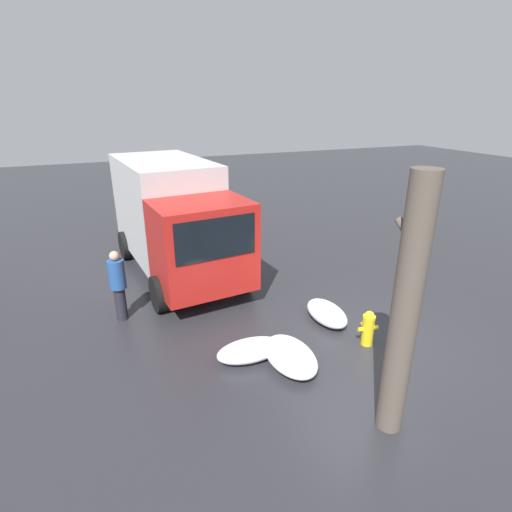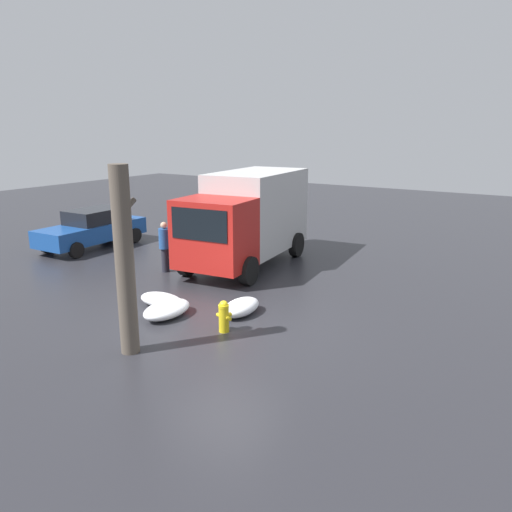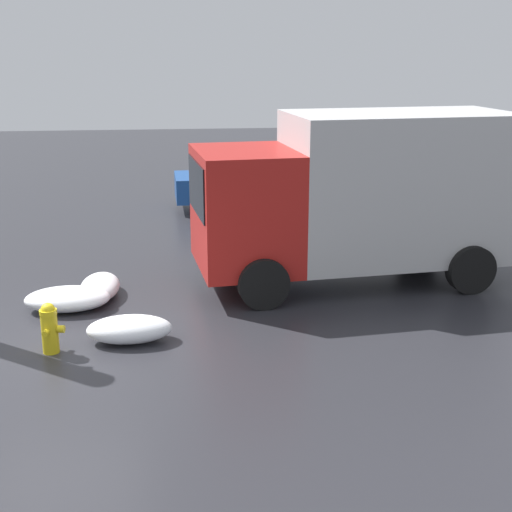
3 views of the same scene
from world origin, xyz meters
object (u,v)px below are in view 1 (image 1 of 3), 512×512
at_px(fire_hydrant, 368,327).
at_px(tree_trunk, 405,312).
at_px(pedestrian, 118,283).
at_px(delivery_truck, 174,216).

relative_size(fire_hydrant, tree_trunk, 0.19).
height_order(fire_hydrant, pedestrian, pedestrian).
height_order(delivery_truck, pedestrian, delivery_truck).
relative_size(tree_trunk, delivery_truck, 0.66).
height_order(fire_hydrant, delivery_truck, delivery_truck).
bearing_deg(tree_trunk, pedestrian, 35.22).
xyz_separation_m(fire_hydrant, pedestrian, (3.07, 4.64, 0.53)).
bearing_deg(fire_hydrant, tree_trunk, 161.04).
xyz_separation_m(tree_trunk, pedestrian, (5.05, 3.56, -1.10)).
bearing_deg(delivery_truck, pedestrian, 45.92).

